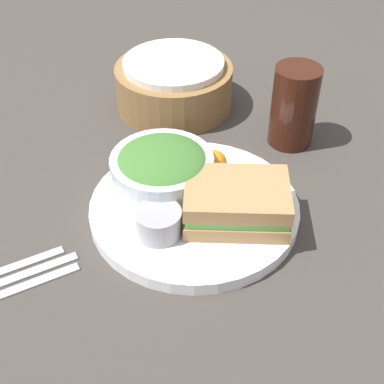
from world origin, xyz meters
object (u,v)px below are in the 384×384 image
object	(u,v)px
bread_basket	(172,84)
knife	(6,279)
drink_glass	(292,106)
spoon	(3,269)
fork	(10,290)
salad_bowl	(160,169)
sandwich	(234,202)
plate	(192,208)
dressing_cup	(156,222)

from	to	relation	value
bread_basket	knife	distance (m)	0.44
drink_glass	spoon	bearing A→B (deg)	-144.20
fork	drink_glass	bearing A→B (deg)	-168.35
salad_bowl	fork	distance (m)	0.24
sandwich	plate	bearing A→B (deg)	153.15
plate	knife	bearing A→B (deg)	-151.56
salad_bowl	fork	bearing A→B (deg)	-135.33
drink_glass	bread_basket	xyz separation A→B (m)	(-0.19, 0.11, -0.02)
sandwich	dressing_cup	distance (m)	0.10
bread_basket	fork	bearing A→B (deg)	-113.24
dressing_cup	plate	bearing A→B (deg)	51.49
dressing_cup	drink_glass	world-z (taller)	drink_glass
salad_bowl	knife	size ratio (longest dim) A/B	0.83
bread_basket	plate	bearing A→B (deg)	-82.66
sandwich	salad_bowl	size ratio (longest dim) A/B	0.97
drink_glass	spoon	distance (m)	0.48
salad_bowl	fork	xyz separation A→B (m)	(-0.17, -0.17, -0.05)
dressing_cup	fork	world-z (taller)	dressing_cup
salad_bowl	bread_basket	world-z (taller)	bread_basket
bread_basket	fork	distance (m)	0.45
bread_basket	dressing_cup	bearing A→B (deg)	-91.49
sandwich	spoon	bearing A→B (deg)	-164.80
salad_bowl	drink_glass	xyz separation A→B (m)	(0.20, 0.14, 0.01)
bread_basket	knife	world-z (taller)	bread_basket
fork	knife	world-z (taller)	same
sandwich	bread_basket	world-z (taller)	bread_basket
drink_glass	bread_basket	distance (m)	0.22
bread_basket	spoon	world-z (taller)	bread_basket
fork	spoon	distance (m)	0.04
plate	drink_glass	size ratio (longest dim) A/B	2.20
plate	sandwich	bearing A→B (deg)	-26.85
plate	spoon	world-z (taller)	plate
dressing_cup	spoon	distance (m)	0.20
plate	salad_bowl	distance (m)	0.07
drink_glass	knife	size ratio (longest dim) A/B	0.76
salad_bowl	dressing_cup	world-z (taller)	salad_bowl
dressing_cup	bread_basket	size ratio (longest dim) A/B	0.29
bread_basket	drink_glass	bearing A→B (deg)	-29.42
fork	plate	bearing A→B (deg)	-175.92
plate	fork	world-z (taller)	plate
plate	dressing_cup	size ratio (longest dim) A/B	4.84
plate	knife	size ratio (longest dim) A/B	1.67
knife	spoon	distance (m)	0.02
plate	fork	size ratio (longest dim) A/B	1.76
dressing_cup	drink_glass	bearing A→B (deg)	49.16
knife	spoon	size ratio (longest dim) A/B	1.17
plate	sandwich	size ratio (longest dim) A/B	2.09
dressing_cup	spoon	world-z (taller)	dressing_cup
drink_glass	spoon	size ratio (longest dim) A/B	0.89
knife	spoon	xyz separation A→B (m)	(-0.01, 0.02, 0.00)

